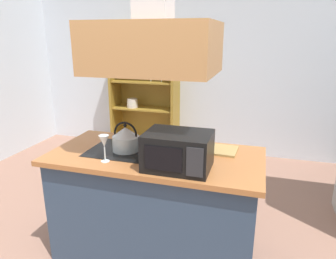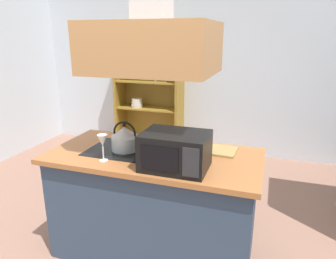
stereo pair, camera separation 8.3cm
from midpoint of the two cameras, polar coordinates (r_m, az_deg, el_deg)
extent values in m
cube|color=silver|center=(4.86, 8.15, 11.43)|extent=(6.00, 0.12, 2.70)
cube|color=#2D3F56|center=(2.69, -3.13, -13.84)|extent=(1.60, 0.75, 0.86)
cube|color=#A66333|center=(2.49, -3.29, -4.91)|extent=(1.68, 0.83, 0.04)
cube|color=black|center=(2.57, -8.61, -3.81)|extent=(0.60, 0.45, 0.00)
cube|color=#B47B47|center=(2.31, -3.65, 14.74)|extent=(0.90, 0.70, 0.36)
cube|color=olive|center=(5.17, -10.08, 6.09)|extent=(0.04, 0.40, 1.71)
cube|color=olive|center=(4.80, 0.87, 5.53)|extent=(0.04, 0.40, 1.71)
cube|color=olive|center=(4.87, -5.05, 15.56)|extent=(1.06, 0.40, 0.03)
cube|color=olive|center=(5.18, -4.58, -3.02)|extent=(1.06, 0.40, 0.08)
cube|color=olive|center=(5.13, -4.02, 6.24)|extent=(1.06, 0.02, 1.71)
cube|color=olive|center=(5.00, -4.75, 3.92)|extent=(0.98, 0.36, 0.02)
cube|color=olive|center=(4.92, -4.88, 8.77)|extent=(0.98, 0.36, 0.02)
cylinder|color=beige|center=(5.01, -7.00, 4.34)|extent=(0.18, 0.18, 0.05)
cylinder|color=beige|center=(5.01, -7.02, 4.84)|extent=(0.17, 0.17, 0.05)
cylinder|color=beige|center=(5.00, -7.04, 5.35)|extent=(0.16, 0.16, 0.05)
cylinder|color=silver|center=(4.83, -3.66, 9.50)|extent=(0.01, 0.01, 0.12)
cone|color=silver|center=(4.81, -3.68, 10.68)|extent=(0.07, 0.07, 0.08)
cylinder|color=silver|center=(4.77, -1.73, 9.44)|extent=(0.01, 0.01, 0.12)
cone|color=silver|center=(4.76, -1.74, 10.64)|extent=(0.07, 0.07, 0.08)
cylinder|color=#B3BFC1|center=(2.55, -8.67, -2.52)|extent=(0.22, 0.22, 0.12)
cone|color=#B5BBBD|center=(2.52, -8.77, -0.42)|extent=(0.21, 0.21, 0.08)
sphere|color=black|center=(2.51, -8.82, 0.74)|extent=(0.03, 0.03, 0.03)
torus|color=black|center=(2.53, -8.75, -0.78)|extent=(0.20, 0.02, 0.20)
cube|color=#A7894C|center=(2.57, 7.83, -3.64)|extent=(0.35, 0.26, 0.02)
cube|color=black|center=(2.18, 0.77, -3.89)|extent=(0.46, 0.34, 0.26)
cube|color=black|center=(2.04, -2.08, -5.39)|extent=(0.26, 0.01, 0.17)
cube|color=#262628|center=(1.99, 3.74, -6.05)|extent=(0.11, 0.01, 0.20)
cylinder|color=silver|center=(2.38, -12.41, -5.70)|extent=(0.06, 0.06, 0.01)
cylinder|color=silver|center=(2.36, -12.50, -4.41)|extent=(0.01, 0.01, 0.11)
cone|color=silver|center=(2.33, -12.65, -2.11)|extent=(0.08, 0.08, 0.09)
cylinder|color=#4C7299|center=(2.59, -0.90, -2.69)|extent=(0.25, 0.25, 0.07)
sphere|color=yellow|center=(2.57, 0.19, -1.34)|extent=(0.07, 0.07, 0.07)
sphere|color=red|center=(2.61, -1.21, -1.00)|extent=(0.07, 0.07, 0.07)
camera|label=1|loc=(0.04, -90.86, -0.26)|focal=33.23mm
camera|label=2|loc=(0.04, 89.14, 0.26)|focal=33.23mm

